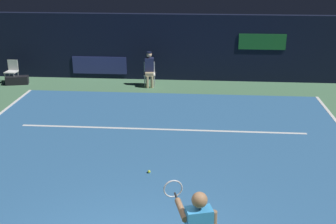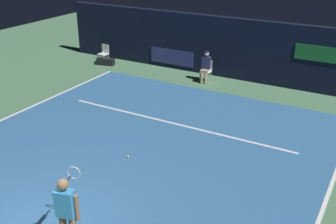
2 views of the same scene
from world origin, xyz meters
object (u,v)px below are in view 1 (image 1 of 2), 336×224
Objects in this scene: courtside_chair_near at (12,70)px; tennis_ball at (149,172)px; equipment_bag at (17,80)px; line_judge_on_chair at (149,69)px.

tennis_ball is at bearing -48.37° from courtside_chair_near.
courtside_chair_near is 1.05× the size of equipment_bag.
equipment_bag is (-5.17, -0.17, -0.53)m from line_judge_on_chair.
courtside_chair_near is at bearing 131.63° from tennis_ball.
tennis_ball is 0.08× the size of equipment_bag.
line_judge_on_chair is at bearing -0.98° from courtside_chair_near.
equipment_bag is (-5.98, 6.78, 0.11)m from tennis_ball.
line_judge_on_chair reaches higher than courtside_chair_near.
tennis_ball is at bearing -83.34° from line_judge_on_chair.
courtside_chair_near is 0.51m from equipment_bag.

